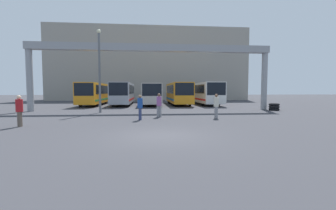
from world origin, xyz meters
TOP-DOWN VIEW (x-y plane):
  - ground_plane at (0.00, 0.00)m, footprint 200.00×200.00m
  - building_backdrop at (0.00, 42.33)m, footprint 41.88×12.00m
  - overhead_gantry at (0.00, 13.08)m, footprint 24.39×0.80m
  - bus_slot_0 at (-7.86, 22.02)m, footprint 2.44×10.37m
  - bus_slot_1 at (-3.93, 22.60)m, footprint 2.44×11.54m
  - bus_slot_2 at (0.00, 22.03)m, footprint 2.56×10.38m
  - bus_slot_3 at (3.93, 22.29)m, footprint 2.53×10.91m
  - bus_slot_4 at (7.86, 22.86)m, footprint 2.59×12.05m
  - pedestrian_near_left at (0.34, 7.24)m, footprint 0.38×0.38m
  - pedestrian_mid_right at (-7.70, 3.34)m, footprint 0.37×0.37m
  - pedestrian_near_right at (4.48, 6.11)m, footprint 0.37×0.37m
  - pedestrian_near_center at (-1.06, 5.60)m, footprint 0.36×0.36m
  - tire_stack at (12.38, 11.90)m, footprint 1.04×1.04m
  - lamp_post at (-4.87, 11.14)m, footprint 0.36×0.36m

SIDE VIEW (x-z plane):
  - ground_plane at x=0.00m, z-range 0.00..0.00m
  - tire_stack at x=12.38m, z-range 0.00..0.72m
  - pedestrian_near_center at x=-1.06m, z-range 0.05..1.79m
  - pedestrian_mid_right at x=-7.70m, z-range 0.05..1.83m
  - pedestrian_near_right at x=4.48m, z-range 0.05..1.84m
  - pedestrian_near_left at x=0.34m, z-range 0.06..1.86m
  - bus_slot_2 at x=0.00m, z-range 0.23..3.18m
  - bus_slot_0 at x=-7.86m, z-range 0.23..3.25m
  - bus_slot_1 at x=-3.93m, z-range 0.24..3.31m
  - bus_slot_3 at x=3.93m, z-range 0.24..3.31m
  - bus_slot_4 at x=7.86m, z-range 0.24..3.37m
  - lamp_post at x=-4.87m, z-range 0.36..7.89m
  - overhead_gantry at x=0.00m, z-range 2.19..8.88m
  - building_backdrop at x=0.00m, z-range 0.00..15.28m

